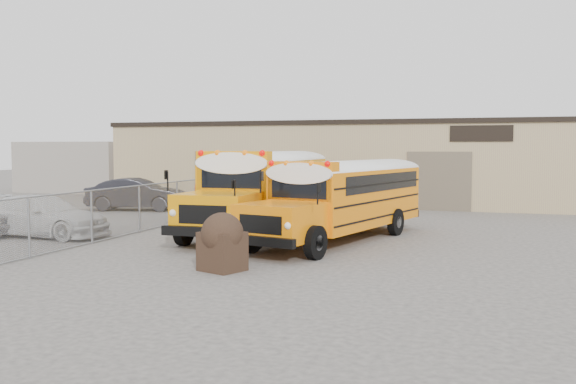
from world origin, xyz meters
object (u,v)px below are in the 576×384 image
(tarp_bundle, at_px, (222,241))
(car_white, at_px, (43,216))
(school_bus_left, at_px, (308,176))
(school_bus_right, at_px, (406,185))
(car_dark, at_px, (137,194))

(tarp_bundle, relative_size, car_white, 0.30)
(school_bus_left, relative_size, tarp_bundle, 7.02)
(school_bus_left, relative_size, school_bus_right, 1.08)
(school_bus_right, xyz_separation_m, car_white, (-11.88, -8.23, -0.89))
(school_bus_left, bearing_deg, school_bus_right, -25.33)
(car_white, bearing_deg, school_bus_right, -53.63)
(school_bus_right, relative_size, car_white, 1.94)
(car_dark, bearing_deg, car_white, 178.80)
(school_bus_right, height_order, car_dark, school_bus_right)
(school_bus_right, xyz_separation_m, tarp_bundle, (-3.08, -12.15, -0.85))
(school_bus_left, xyz_separation_m, tarp_bundle, (1.94, -14.52, -1.03))
(school_bus_left, bearing_deg, car_dark, -172.79)
(school_bus_right, relative_size, car_dark, 1.99)
(school_bus_left, relative_size, car_white, 2.11)
(school_bus_right, height_order, car_white, school_bus_right)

